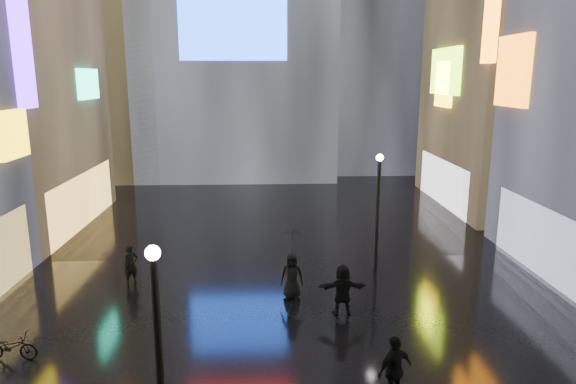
{
  "coord_description": "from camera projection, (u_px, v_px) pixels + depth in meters",
  "views": [
    {
      "loc": [
        -0.64,
        -2.8,
        8.35
      ],
      "look_at": [
        0.0,
        12.0,
        5.0
      ],
      "focal_mm": 32.0,
      "sensor_mm": 36.0,
      "label": 1
    }
  ],
  "objects": [
    {
      "name": "tower_flank_left",
      "position": [
        102.0,
        18.0,
        42.06
      ],
      "size": [
        10.0,
        10.0,
        26.0
      ],
      "primitive_type": "cube",
      "color": "black",
      "rests_on": "ground"
    },
    {
      "name": "pedestrian_5",
      "position": [
        343.0,
        290.0,
        18.22
      ],
      "size": [
        1.73,
        0.56,
        1.87
      ],
      "primitive_type": "imported",
      "rotation": [
        0.0,
        0.0,
        3.15
      ],
      "color": "black",
      "rests_on": "ground"
    },
    {
      "name": "ground",
      "position": [
        281.0,
        258.0,
        24.08
      ],
      "size": [
        140.0,
        140.0,
        0.0
      ],
      "primitive_type": "plane",
      "color": "black",
      "rests_on": "ground"
    },
    {
      "name": "umbrella_2",
      "position": [
        292.0,
        242.0,
        19.3
      ],
      "size": [
        1.2,
        1.18,
        0.95
      ],
      "primitive_type": "imported",
      "rotation": [
        0.0,
        0.0,
        4.86
      ],
      "color": "black",
      "rests_on": "pedestrian_4"
    },
    {
      "name": "lamp_near",
      "position": [
        159.0,
        353.0,
        10.26
      ],
      "size": [
        0.3,
        0.3,
        5.2
      ],
      "color": "black",
      "rests_on": "ground"
    },
    {
      "name": "pedestrian_6",
      "position": [
        131.0,
        265.0,
        20.97
      ],
      "size": [
        0.71,
        0.68,
        1.65
      ],
      "primitive_type": "imported",
      "rotation": [
        0.0,
        0.0,
        0.67
      ],
      "color": "black",
      "rests_on": "ground"
    },
    {
      "name": "pedestrian_3",
      "position": [
        395.0,
        369.0,
        13.25
      ],
      "size": [
        1.2,
        0.95,
        1.9
      ],
      "primitive_type": "imported",
      "rotation": [
        0.0,
        0.0,
        3.66
      ],
      "color": "black",
      "rests_on": "ground"
    },
    {
      "name": "lamp_far",
      "position": [
        378.0,
        207.0,
        21.75
      ],
      "size": [
        0.3,
        0.3,
        5.2
      ],
      "color": "black",
      "rests_on": "ground"
    },
    {
      "name": "bicycle",
      "position": [
        11.0,
        347.0,
        15.39
      ],
      "size": [
        1.61,
        0.65,
        0.83
      ],
      "primitive_type": "imported",
      "rotation": [
        0.0,
        0.0,
        1.51
      ],
      "color": "black",
      "rests_on": "ground"
    },
    {
      "name": "pedestrian_4",
      "position": [
        292.0,
        276.0,
        19.61
      ],
      "size": [
        0.93,
        0.67,
        1.78
      ],
      "primitive_type": "imported",
      "rotation": [
        0.0,
        0.0,
        -0.12
      ],
      "color": "black",
      "rests_on": "ground"
    }
  ]
}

